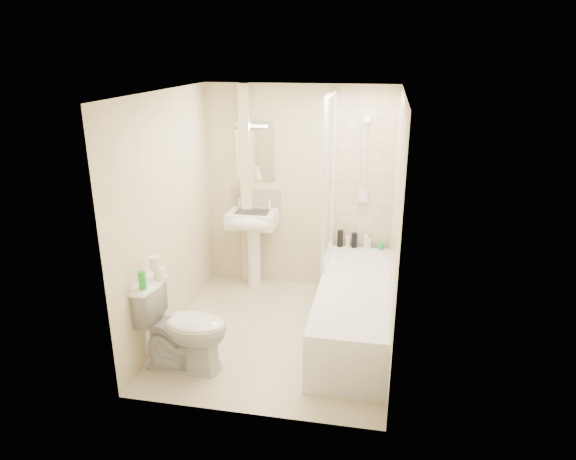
# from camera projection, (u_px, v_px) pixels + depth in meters

# --- Properties ---
(floor) EXTENTS (2.50, 2.50, 0.00)m
(floor) POSITION_uv_depth(u_px,v_px,m) (278.00, 333.00, 5.26)
(floor) COLOR beige
(floor) RESTS_ON ground
(wall_back) EXTENTS (2.20, 0.02, 2.40)m
(wall_back) POSITION_uv_depth(u_px,v_px,m) (299.00, 189.00, 6.02)
(wall_back) COLOR beige
(wall_back) RESTS_ON ground
(wall_left) EXTENTS (0.02, 2.50, 2.40)m
(wall_left) POSITION_uv_depth(u_px,v_px,m) (168.00, 216.00, 5.05)
(wall_left) COLOR beige
(wall_left) RESTS_ON ground
(wall_right) EXTENTS (0.02, 2.50, 2.40)m
(wall_right) POSITION_uv_depth(u_px,v_px,m) (395.00, 230.00, 4.67)
(wall_right) COLOR beige
(wall_right) RESTS_ON ground
(ceiling) EXTENTS (2.20, 2.50, 0.02)m
(ceiling) POSITION_uv_depth(u_px,v_px,m) (276.00, 92.00, 4.46)
(ceiling) COLOR white
(ceiling) RESTS_ON wall_back
(tile_back) EXTENTS (0.70, 0.01, 1.75)m
(tile_back) POSITION_uv_depth(u_px,v_px,m) (364.00, 173.00, 5.80)
(tile_back) COLOR beige
(tile_back) RESTS_ON wall_back
(tile_right) EXTENTS (0.01, 2.10, 1.75)m
(tile_right) POSITION_uv_depth(u_px,v_px,m) (396.00, 202.00, 4.72)
(tile_right) COLOR beige
(tile_right) RESTS_ON wall_right
(pipe_boxing) EXTENTS (0.12, 0.12, 2.40)m
(pipe_boxing) POSITION_uv_depth(u_px,v_px,m) (247.00, 188.00, 6.07)
(pipe_boxing) COLOR beige
(pipe_boxing) RESTS_ON ground
(splashback) EXTENTS (0.60, 0.02, 0.30)m
(splashback) POSITION_uv_depth(u_px,v_px,m) (256.00, 201.00, 6.16)
(splashback) COLOR beige
(splashback) RESTS_ON wall_back
(mirror) EXTENTS (0.46, 0.01, 0.60)m
(mirror) POSITION_uv_depth(u_px,v_px,m) (255.00, 156.00, 5.97)
(mirror) COLOR white
(mirror) RESTS_ON wall_back
(strip_light) EXTENTS (0.42, 0.07, 0.07)m
(strip_light) POSITION_uv_depth(u_px,v_px,m) (254.00, 124.00, 5.83)
(strip_light) COLOR silver
(strip_light) RESTS_ON wall_back
(bathtub) EXTENTS (0.70, 2.10, 0.55)m
(bathtub) POSITION_uv_depth(u_px,v_px,m) (354.00, 308.00, 5.16)
(bathtub) COLOR white
(bathtub) RESTS_ON ground
(shower_screen) EXTENTS (0.04, 0.92, 1.80)m
(shower_screen) POSITION_uv_depth(u_px,v_px,m) (329.00, 179.00, 5.45)
(shower_screen) COLOR white
(shower_screen) RESTS_ON bathtub
(shower_fixture) EXTENTS (0.10, 0.16, 0.99)m
(shower_fixture) POSITION_uv_depth(u_px,v_px,m) (365.00, 164.00, 5.72)
(shower_fixture) COLOR white
(shower_fixture) RESTS_ON wall_back
(pedestal_sink) EXTENTS (0.56, 0.51, 1.09)m
(pedestal_sink) POSITION_uv_depth(u_px,v_px,m) (252.00, 228.00, 6.04)
(pedestal_sink) COLOR white
(pedestal_sink) RESTS_ON ground
(bottle_black_a) EXTENTS (0.07, 0.07, 0.20)m
(bottle_black_a) POSITION_uv_depth(u_px,v_px,m) (340.00, 238.00, 6.03)
(bottle_black_a) COLOR black
(bottle_black_a) RESTS_ON bathtub
(bottle_white_a) EXTENTS (0.05, 0.05, 0.14)m
(bottle_white_a) POSITION_uv_depth(u_px,v_px,m) (348.00, 241.00, 6.02)
(bottle_white_a) COLOR silver
(bottle_white_a) RESTS_ON bathtub
(bottle_black_b) EXTENTS (0.06, 0.06, 0.18)m
(bottle_black_b) POSITION_uv_depth(u_px,v_px,m) (354.00, 240.00, 6.00)
(bottle_black_b) COLOR black
(bottle_black_b) RESTS_ON bathtub
(bottle_blue) EXTENTS (0.05, 0.05, 0.13)m
(bottle_blue) POSITION_uv_depth(u_px,v_px,m) (355.00, 242.00, 6.01)
(bottle_blue) COLOR navy
(bottle_blue) RESTS_ON bathtub
(bottle_cream) EXTENTS (0.05, 0.05, 0.17)m
(bottle_cream) POSITION_uv_depth(u_px,v_px,m) (366.00, 242.00, 5.98)
(bottle_cream) COLOR #FAEBC1
(bottle_cream) RESTS_ON bathtub
(bottle_white_b) EXTENTS (0.05, 0.05, 0.13)m
(bottle_white_b) POSITION_uv_depth(u_px,v_px,m) (369.00, 243.00, 5.98)
(bottle_white_b) COLOR silver
(bottle_white_b) RESTS_ON bathtub
(bottle_green) EXTENTS (0.07, 0.07, 0.08)m
(bottle_green) POSITION_uv_depth(u_px,v_px,m) (381.00, 246.00, 5.97)
(bottle_green) COLOR green
(bottle_green) RESTS_ON bathtub
(toilet) EXTENTS (0.53, 0.85, 0.83)m
(toilet) POSITION_uv_depth(u_px,v_px,m) (183.00, 326.00, 4.59)
(toilet) COLOR white
(toilet) RESTS_ON ground
(toilet_roll_lower) EXTENTS (0.10, 0.10, 0.09)m
(toilet_roll_lower) POSITION_uv_depth(u_px,v_px,m) (159.00, 273.00, 4.56)
(toilet_roll_lower) COLOR white
(toilet_roll_lower) RESTS_ON toilet
(toilet_roll_upper) EXTENTS (0.10, 0.10, 0.11)m
(toilet_roll_upper) POSITION_uv_depth(u_px,v_px,m) (155.00, 262.00, 4.52)
(toilet_roll_upper) COLOR white
(toilet_roll_upper) RESTS_ON toilet_roll_lower
(green_bottle) EXTENTS (0.06, 0.06, 0.16)m
(green_bottle) POSITION_uv_depth(u_px,v_px,m) (142.00, 280.00, 4.34)
(green_bottle) COLOR green
(green_bottle) RESTS_ON toilet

